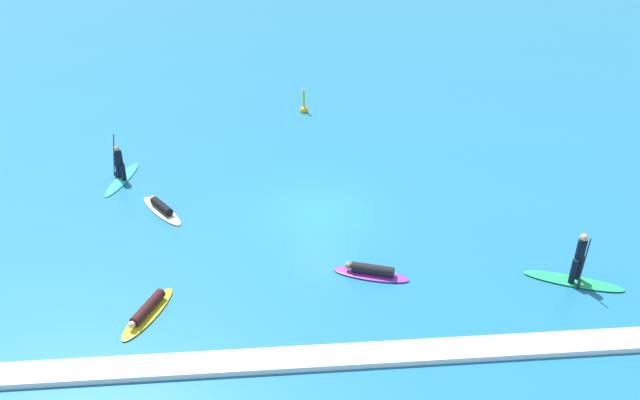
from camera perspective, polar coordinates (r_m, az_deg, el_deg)
name	(u,v)px	position (r m, az deg, el deg)	size (l,w,h in m)	color
ground_plane	(320,211)	(25.59, 0.00, -0.97)	(120.00, 120.00, 0.00)	#1E6B93
surfer_on_purple_board	(371,272)	(21.84, 4.66, -6.52)	(2.72, 1.50, 0.45)	purple
surfer_on_green_board	(576,271)	(22.99, 22.24, -6.04)	(3.27, 1.91, 2.05)	#23B266
surfer_on_yellow_board	(147,311)	(20.87, -15.42, -9.68)	(1.72, 2.79, 0.43)	yellow
surfer_on_teal_board	(121,171)	(29.13, -17.69, 2.54)	(1.34, 3.33, 2.17)	#33C6CC
surfer_on_white_board	(161,208)	(26.27, -14.24, -0.73)	(2.23, 2.78, 0.44)	white
marker_buoy	(304,109)	(35.37, -1.46, 8.29)	(0.44, 0.44, 1.41)	yellow
wave_crest	(344,356)	(18.72, 2.16, -14.03)	(25.47, 0.90, 0.18)	white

